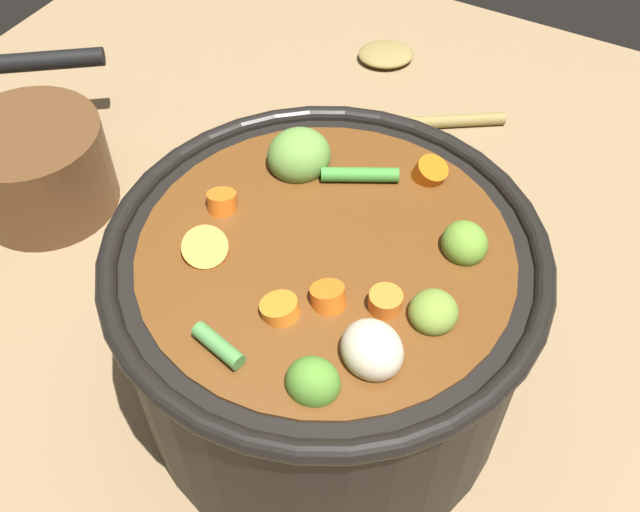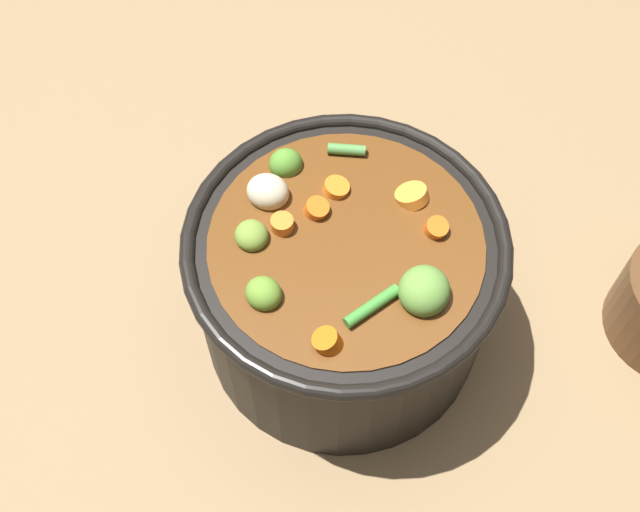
{
  "view_description": "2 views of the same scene",
  "coord_description": "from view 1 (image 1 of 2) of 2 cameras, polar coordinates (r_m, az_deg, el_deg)",
  "views": [
    {
      "loc": [
        -0.14,
        0.25,
        0.48
      ],
      "look_at": [
        0.01,
        -0.01,
        0.13
      ],
      "focal_mm": 41.42,
      "sensor_mm": 36.0,
      "label": 1
    },
    {
      "loc": [
        -0.07,
        -0.34,
        0.7
      ],
      "look_at": [
        -0.02,
        0.01,
        0.12
      ],
      "focal_mm": 45.27,
      "sensor_mm": 36.0,
      "label": 2
    }
  ],
  "objects": [
    {
      "name": "ground_plane",
      "position": [
        0.56,
        0.35,
        -9.79
      ],
      "size": [
        1.1,
        1.1,
        0.0
      ],
      "primitive_type": "plane",
      "color": "#8C704C"
    },
    {
      "name": "wooden_spoon",
      "position": [
        0.81,
        5.62,
        13.21
      ],
      "size": [
        0.2,
        0.2,
        0.01
      ],
      "color": "olive",
      "rests_on": "ground_plane"
    },
    {
      "name": "small_saucepan",
      "position": [
        0.7,
        -20.94,
        6.61
      ],
      "size": [
        0.18,
        0.2,
        0.08
      ],
      "color": "brown",
      "rests_on": "ground_plane"
    },
    {
      "name": "cooking_pot",
      "position": [
        0.49,
        0.4,
        -4.87
      ],
      "size": [
        0.27,
        0.27,
        0.18
      ],
      "color": "black",
      "rests_on": "ground_plane"
    }
  ]
}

